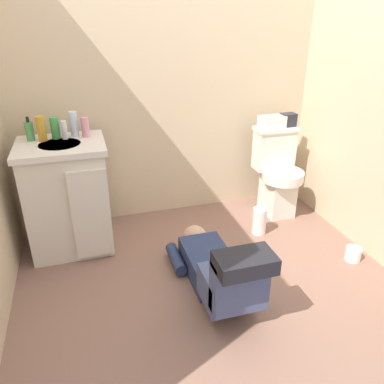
{
  "coord_description": "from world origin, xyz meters",
  "views": [
    {
      "loc": [
        -0.69,
        -1.92,
        1.63
      ],
      "look_at": [
        0.02,
        0.46,
        0.45
      ],
      "focal_mm": 35.54,
      "sensor_mm": 36.0,
      "label": 1
    }
  ],
  "objects_px": {
    "tissue_box": "(272,122)",
    "bottle_pink": "(85,127)",
    "vanity_cabinet": "(68,196)",
    "bottle_white": "(64,130)",
    "toiletry_bag": "(288,120)",
    "bottle_clear": "(74,124)",
    "bottle_amber": "(41,129)",
    "faucet": "(59,130)",
    "soap_dispenser": "(30,131)",
    "bottle_green": "(55,128)",
    "paper_towel_roll": "(259,221)",
    "toilet": "(277,173)",
    "person_plumber": "(218,269)",
    "toilet_paper_roll": "(353,254)"
  },
  "relations": [
    {
      "from": "bottle_white",
      "to": "bottle_pink",
      "type": "xyz_separation_m",
      "value": [
        0.14,
        0.01,
        0.0
      ]
    },
    {
      "from": "bottle_amber",
      "to": "toilet_paper_roll",
      "type": "height_order",
      "value": "bottle_amber"
    },
    {
      "from": "faucet",
      "to": "tissue_box",
      "type": "distance_m",
      "value": 1.7
    },
    {
      "from": "faucet",
      "to": "vanity_cabinet",
      "type": "bearing_deg",
      "value": -88.69
    },
    {
      "from": "vanity_cabinet",
      "to": "toilet_paper_roll",
      "type": "bearing_deg",
      "value": -22.1
    },
    {
      "from": "vanity_cabinet",
      "to": "bottle_pink",
      "type": "distance_m",
      "value": 0.52
    },
    {
      "from": "vanity_cabinet",
      "to": "toilet_paper_roll",
      "type": "distance_m",
      "value": 2.11
    },
    {
      "from": "faucet",
      "to": "soap_dispenser",
      "type": "bearing_deg",
      "value": -173.99
    },
    {
      "from": "tissue_box",
      "to": "paper_towel_roll",
      "type": "height_order",
      "value": "tissue_box"
    },
    {
      "from": "toilet",
      "to": "person_plumber",
      "type": "height_order",
      "value": "toilet"
    },
    {
      "from": "tissue_box",
      "to": "bottle_pink",
      "type": "relative_size",
      "value": 1.57
    },
    {
      "from": "toilet",
      "to": "bottle_clear",
      "type": "xyz_separation_m",
      "value": [
        -1.63,
        0.07,
        0.54
      ]
    },
    {
      "from": "faucet",
      "to": "tissue_box",
      "type": "height_order",
      "value": "faucet"
    },
    {
      "from": "toilet",
      "to": "toiletry_bag",
      "type": "xyz_separation_m",
      "value": [
        0.11,
        0.09,
        0.44
      ]
    },
    {
      "from": "tissue_box",
      "to": "bottle_amber",
      "type": "height_order",
      "value": "bottle_amber"
    },
    {
      "from": "bottle_amber",
      "to": "bottle_green",
      "type": "distance_m",
      "value": 0.09
    },
    {
      "from": "bottle_amber",
      "to": "faucet",
      "type": "bearing_deg",
      "value": 26.31
    },
    {
      "from": "toilet",
      "to": "bottle_pink",
      "type": "xyz_separation_m",
      "value": [
        -1.56,
        0.03,
        0.52
      ]
    },
    {
      "from": "bottle_green",
      "to": "bottle_clear",
      "type": "xyz_separation_m",
      "value": [
        0.13,
        0.02,
        0.01
      ]
    },
    {
      "from": "toiletry_bag",
      "to": "bottle_green",
      "type": "distance_m",
      "value": 1.87
    },
    {
      "from": "vanity_cabinet",
      "to": "bottle_amber",
      "type": "xyz_separation_m",
      "value": [
        -0.11,
        0.09,
        0.49
      ]
    },
    {
      "from": "faucet",
      "to": "soap_dispenser",
      "type": "xyz_separation_m",
      "value": [
        -0.19,
        -0.02,
        0.02
      ]
    },
    {
      "from": "toilet",
      "to": "paper_towel_roll",
      "type": "bearing_deg",
      "value": -133.2
    },
    {
      "from": "person_plumber",
      "to": "toilet_paper_roll",
      "type": "relative_size",
      "value": 9.68
    },
    {
      "from": "bottle_green",
      "to": "paper_towel_roll",
      "type": "relative_size",
      "value": 0.68
    },
    {
      "from": "soap_dispenser",
      "to": "bottle_pink",
      "type": "xyz_separation_m",
      "value": [
        0.37,
        -0.02,
        0.0
      ]
    },
    {
      "from": "faucet",
      "to": "person_plumber",
      "type": "relative_size",
      "value": 0.09
    },
    {
      "from": "bottle_clear",
      "to": "paper_towel_roll",
      "type": "height_order",
      "value": "bottle_clear"
    },
    {
      "from": "paper_towel_roll",
      "to": "bottle_amber",
      "type": "bearing_deg",
      "value": 167.67
    },
    {
      "from": "bottle_amber",
      "to": "bottle_white",
      "type": "xyz_separation_m",
      "value": [
        0.15,
        0.0,
        -0.02
      ]
    },
    {
      "from": "bottle_amber",
      "to": "bottle_pink",
      "type": "height_order",
      "value": "bottle_amber"
    },
    {
      "from": "toilet",
      "to": "bottle_pink",
      "type": "distance_m",
      "value": 1.64
    },
    {
      "from": "paper_towel_roll",
      "to": "toilet_paper_roll",
      "type": "xyz_separation_m",
      "value": [
        0.49,
        -0.54,
        -0.06
      ]
    },
    {
      "from": "vanity_cabinet",
      "to": "faucet",
      "type": "distance_m",
      "value": 0.47
    },
    {
      "from": "toilet",
      "to": "faucet",
      "type": "bearing_deg",
      "value": 177.61
    },
    {
      "from": "soap_dispenser",
      "to": "toilet_paper_roll",
      "type": "distance_m",
      "value": 2.45
    },
    {
      "from": "vanity_cabinet",
      "to": "faucet",
      "type": "relative_size",
      "value": 8.2
    },
    {
      "from": "toilet",
      "to": "soap_dispenser",
      "type": "xyz_separation_m",
      "value": [
        -1.93,
        0.05,
        0.52
      ]
    },
    {
      "from": "toiletry_bag",
      "to": "toilet",
      "type": "bearing_deg",
      "value": -139.23
    },
    {
      "from": "toiletry_bag",
      "to": "bottle_clear",
      "type": "relative_size",
      "value": 0.69
    },
    {
      "from": "paper_towel_roll",
      "to": "tissue_box",
      "type": "bearing_deg",
      "value": 58.12
    },
    {
      "from": "vanity_cabinet",
      "to": "soap_dispenser",
      "type": "distance_m",
      "value": 0.52
    },
    {
      "from": "toiletry_bag",
      "to": "bottle_clear",
      "type": "distance_m",
      "value": 1.74
    },
    {
      "from": "bottle_green",
      "to": "bottle_pink",
      "type": "xyz_separation_m",
      "value": [
        0.2,
        -0.02,
        -0.01
      ]
    },
    {
      "from": "toilet",
      "to": "paper_towel_roll",
      "type": "xyz_separation_m",
      "value": [
        -0.3,
        -0.32,
        -0.26
      ]
    },
    {
      "from": "person_plumber",
      "to": "toilet",
      "type": "bearing_deg",
      "value": 45.91
    },
    {
      "from": "person_plumber",
      "to": "bottle_amber",
      "type": "distance_m",
      "value": 1.53
    },
    {
      "from": "bottle_amber",
      "to": "bottle_white",
      "type": "height_order",
      "value": "bottle_amber"
    },
    {
      "from": "vanity_cabinet",
      "to": "toiletry_bag",
      "type": "distance_m",
      "value": 1.89
    },
    {
      "from": "toilet",
      "to": "faucet",
      "type": "xyz_separation_m",
      "value": [
        -1.74,
        0.07,
        0.5
      ]
    }
  ]
}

